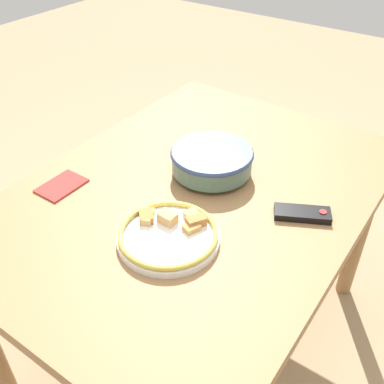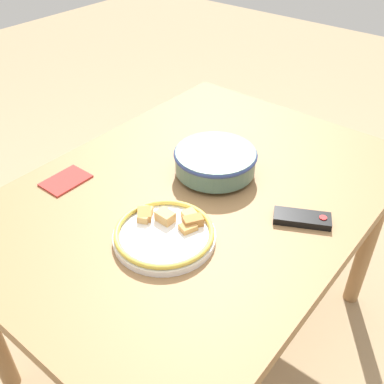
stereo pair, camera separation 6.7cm
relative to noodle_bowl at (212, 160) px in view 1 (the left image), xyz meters
The scene contains 6 objects.
ground_plane 0.77m from the noodle_bowl, ahead, with size 8.00×8.00×0.00m, color #9E8460.
dining_table 0.16m from the noodle_bowl, ahead, with size 1.26×0.92×0.72m.
noodle_bowl is the anchor object (origin of this frame).
food_plate 0.32m from the noodle_bowl, 13.22° to the left, with size 0.26×0.26×0.05m.
tv_remote 0.32m from the noodle_bowl, 84.12° to the left, with size 0.12×0.16×0.02m.
folded_napkin 0.45m from the noodle_bowl, 45.95° to the right, with size 0.14×0.09×0.01m.
Camera 1 is at (0.87, 0.60, 1.50)m, focal length 42.00 mm.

